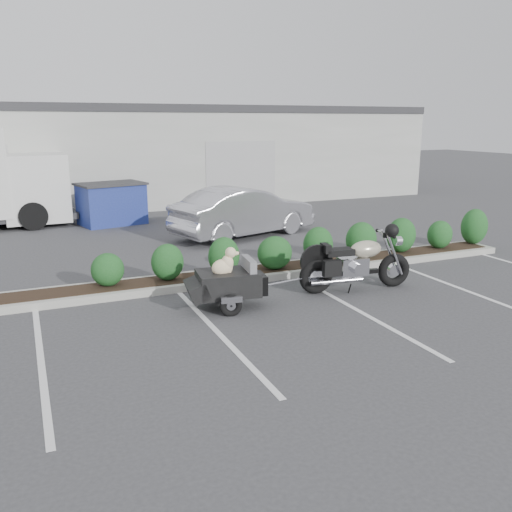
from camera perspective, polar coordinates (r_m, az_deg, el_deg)
name	(u,v)px	position (r m, az deg, el deg)	size (l,w,h in m)	color
ground	(284,309)	(10.00, 2.97, -5.61)	(90.00, 90.00, 0.00)	#38383A
planter_kerb	(281,270)	(12.28, 2.60, -1.51)	(12.00, 1.00, 0.15)	#9E9E93
building	(119,152)	(25.81, -14.27, 10.54)	(26.00, 10.00, 4.00)	#9EA099
motorcycle	(356,263)	(11.13, 10.52, -0.78)	(2.45, 0.92, 1.41)	black
pet_trailer	(227,282)	(9.93, -3.07, -2.77)	(1.97, 1.11, 1.16)	black
sedan	(244,212)	(16.21, -1.26, 4.69)	(1.57, 4.49, 1.48)	silver
dumpster	(112,203)	(18.78, -14.96, 5.38)	(2.38, 1.88, 1.38)	navy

